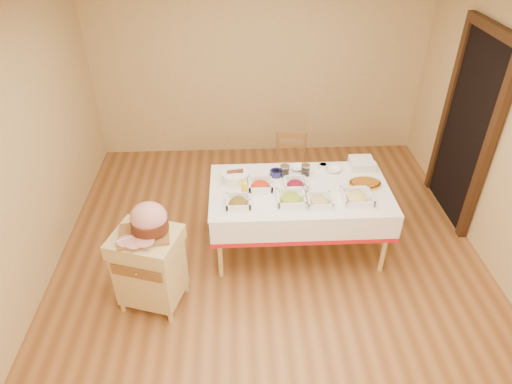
% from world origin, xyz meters
% --- Properties ---
extents(room_shell, '(5.00, 5.00, 5.00)m').
position_xyz_m(room_shell, '(0.00, 0.00, 1.30)').
color(room_shell, brown).
rests_on(room_shell, ground).
extents(doorway, '(0.09, 1.10, 2.20)m').
position_xyz_m(doorway, '(2.20, 0.90, 1.11)').
color(doorway, black).
rests_on(doorway, ground).
extents(dining_table, '(1.82, 1.02, 0.76)m').
position_xyz_m(dining_table, '(0.30, 0.30, 0.60)').
color(dining_table, '#D3BA74').
rests_on(dining_table, ground).
extents(butcher_cart, '(0.69, 0.63, 0.81)m').
position_xyz_m(butcher_cart, '(-1.14, -0.42, 0.46)').
color(butcher_cart, '#D3BA74').
rests_on(butcher_cart, ground).
extents(dining_chair, '(0.43, 0.41, 0.86)m').
position_xyz_m(dining_chair, '(0.32, 1.23, 0.44)').
color(dining_chair, brown).
rests_on(dining_chair, ground).
extents(ham_on_board, '(0.45, 0.43, 0.30)m').
position_xyz_m(ham_on_board, '(-1.10, -0.39, 0.94)').
color(ham_on_board, brown).
rests_on(ham_on_board, butcher_cart).
extents(serving_dish_a, '(0.24, 0.23, 0.10)m').
position_xyz_m(serving_dish_a, '(-0.33, 0.05, 0.79)').
color(serving_dish_a, white).
rests_on(serving_dish_a, dining_table).
extents(serving_dish_b, '(0.27, 0.27, 0.11)m').
position_xyz_m(serving_dish_b, '(0.18, 0.08, 0.80)').
color(serving_dish_b, white).
rests_on(serving_dish_b, dining_table).
extents(serving_dish_c, '(0.23, 0.23, 0.09)m').
position_xyz_m(serving_dish_c, '(0.46, 0.04, 0.79)').
color(serving_dish_c, white).
rests_on(serving_dish_c, dining_table).
extents(serving_dish_d, '(0.29, 0.29, 0.11)m').
position_xyz_m(serving_dish_d, '(0.83, 0.08, 0.80)').
color(serving_dish_d, white).
rests_on(serving_dish_d, dining_table).
extents(serving_dish_e, '(0.25, 0.24, 0.11)m').
position_xyz_m(serving_dish_e, '(-0.10, 0.33, 0.80)').
color(serving_dish_e, white).
rests_on(serving_dish_e, dining_table).
extents(serving_dish_f, '(0.24, 0.23, 0.11)m').
position_xyz_m(serving_dish_f, '(0.26, 0.33, 0.79)').
color(serving_dish_f, white).
rests_on(serving_dish_f, dining_table).
extents(small_bowl_left, '(0.11, 0.11, 0.05)m').
position_xyz_m(small_bowl_left, '(-0.33, 0.59, 0.79)').
color(small_bowl_left, white).
rests_on(small_bowl_left, dining_table).
extents(small_bowl_mid, '(0.14, 0.14, 0.06)m').
position_xyz_m(small_bowl_mid, '(0.08, 0.56, 0.79)').
color(small_bowl_mid, '#1B1C50').
rests_on(small_bowl_mid, dining_table).
extents(small_bowl_right, '(0.10, 0.10, 0.05)m').
position_xyz_m(small_bowl_right, '(0.60, 0.68, 0.79)').
color(small_bowl_right, white).
rests_on(small_bowl_right, dining_table).
extents(bowl_white_imported, '(0.17, 0.17, 0.04)m').
position_xyz_m(bowl_white_imported, '(0.32, 0.67, 0.78)').
color(bowl_white_imported, white).
rests_on(bowl_white_imported, dining_table).
extents(bowl_small_imported, '(0.20, 0.20, 0.05)m').
position_xyz_m(bowl_small_imported, '(0.70, 0.62, 0.79)').
color(bowl_small_imported, white).
rests_on(bowl_small_imported, dining_table).
extents(preserve_jar_left, '(0.10, 0.10, 0.13)m').
position_xyz_m(preserve_jar_left, '(0.17, 0.54, 0.82)').
color(preserve_jar_left, silver).
rests_on(preserve_jar_left, dining_table).
extents(preserve_jar_right, '(0.10, 0.10, 0.12)m').
position_xyz_m(preserve_jar_right, '(0.39, 0.56, 0.81)').
color(preserve_jar_right, silver).
rests_on(preserve_jar_right, dining_table).
extents(mustard_bottle, '(0.06, 0.06, 0.19)m').
position_xyz_m(mustard_bottle, '(-0.26, 0.20, 0.85)').
color(mustard_bottle, yellow).
rests_on(mustard_bottle, dining_table).
extents(bread_basket, '(0.28, 0.28, 0.12)m').
position_xyz_m(bread_basket, '(-0.35, 0.48, 0.81)').
color(bread_basket, white).
rests_on(bread_basket, dining_table).
extents(plate_stack, '(0.25, 0.25, 0.09)m').
position_xyz_m(plate_stack, '(1.02, 0.69, 0.80)').
color(plate_stack, white).
rests_on(plate_stack, dining_table).
extents(brass_platter, '(0.33, 0.24, 0.04)m').
position_xyz_m(brass_platter, '(0.97, 0.34, 0.78)').
color(brass_platter, '#BB8D34').
rests_on(brass_platter, dining_table).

